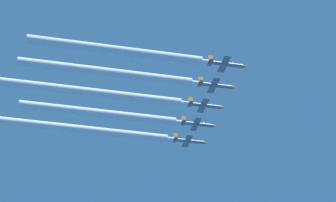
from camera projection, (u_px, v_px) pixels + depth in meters
The scene contains 10 objects.
jet_far_left at pixel (190, 141), 298.67m from camera, with size 8.86×12.90×3.10m.
jet_inner_left at pixel (198, 124), 288.63m from camera, with size 8.86×12.90×3.10m.
jet_center at pixel (206, 105), 278.65m from camera, with size 8.86×12.90×3.10m.
jet_inner_right at pixel (216, 85), 268.12m from camera, with size 8.86×12.90×3.10m.
jet_far_right at pixel (227, 64), 257.70m from camera, with size 8.86×12.90×3.10m.
smoke_trail_far_left at pixel (86, 130), 291.98m from camera, with size 2.72×61.45×2.72m.
smoke_trail_inner_left at pixel (101, 113), 282.60m from camera, with size 2.72×54.30×2.72m.
smoke_trail_center at pixel (85, 91), 271.43m from camera, with size 2.72×67.34×2.72m.
smoke_trail_inner_right at pixel (109, 72), 261.93m from camera, with size 2.72×56.11×2.72m.
smoke_trail_far_right at pixel (119, 51), 251.67m from camera, with size 2.72×54.22×2.72m.
Camera 1 is at (228.19, -62.56, 1.90)m, focal length 91.55 mm.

